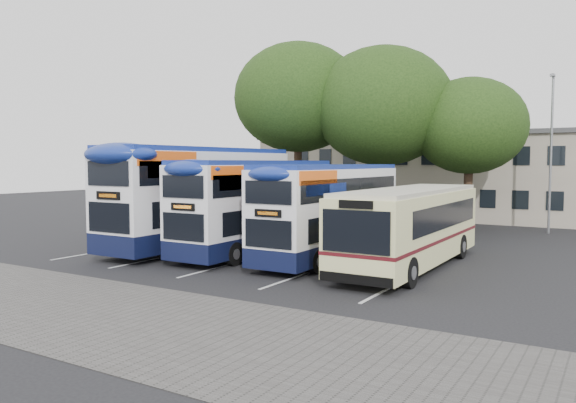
% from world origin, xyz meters
% --- Properties ---
extents(ground, '(120.00, 120.00, 0.00)m').
position_xyz_m(ground, '(0.00, 0.00, 0.00)').
color(ground, black).
rests_on(ground, ground).
extents(paving_strip, '(40.00, 6.00, 0.01)m').
position_xyz_m(paving_strip, '(-2.00, -5.00, 0.01)').
color(paving_strip, '#595654').
rests_on(paving_strip, ground).
extents(bay_lines, '(14.12, 11.00, 0.01)m').
position_xyz_m(bay_lines, '(-3.75, 5.00, 0.01)').
color(bay_lines, silver).
rests_on(bay_lines, ground).
extents(depot_building, '(32.40, 8.40, 6.20)m').
position_xyz_m(depot_building, '(0.00, 26.99, 3.15)').
color(depot_building, '#AB9E8A').
rests_on(depot_building, ground).
extents(lamp_post, '(0.25, 1.05, 9.06)m').
position_xyz_m(lamp_post, '(6.00, 19.97, 5.08)').
color(lamp_post, gray).
rests_on(lamp_post, ground).
extents(tree_left, '(8.21, 8.21, 11.72)m').
position_xyz_m(tree_left, '(-8.46, 16.16, 8.21)').
color(tree_left, black).
rests_on(tree_left, ground).
extents(tree_mid, '(8.45, 8.45, 11.06)m').
position_xyz_m(tree_mid, '(-3.02, 17.01, 7.46)').
color(tree_mid, black).
rests_on(tree_mid, ground).
extents(tree_right, '(6.52, 6.52, 8.96)m').
position_xyz_m(tree_right, '(1.88, 18.03, 6.17)').
color(tree_right, black).
rests_on(tree_right, ground).
extents(bus_dd_left, '(2.79, 11.49, 4.79)m').
position_xyz_m(bus_dd_left, '(-7.78, 5.80, 2.64)').
color(bus_dd_left, '#0E1334').
rests_on(bus_dd_left, ground).
extents(bus_dd_mid, '(2.43, 10.01, 4.17)m').
position_xyz_m(bus_dd_mid, '(-4.53, 5.76, 2.30)').
color(bus_dd_mid, '#0E1334').
rests_on(bus_dd_mid, ground).
extents(bus_dd_right, '(2.32, 9.59, 3.99)m').
position_xyz_m(bus_dd_right, '(-0.94, 5.91, 2.20)').
color(bus_dd_right, '#0E1334').
rests_on(bus_dd_right, ground).
extents(bus_single, '(2.63, 10.32, 3.08)m').
position_xyz_m(bus_single, '(2.63, 5.80, 1.74)').
color(bus_single, '#F0EDA0').
rests_on(bus_single, ground).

